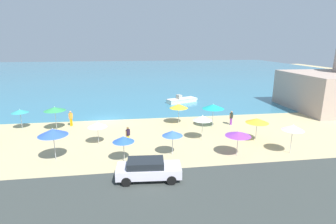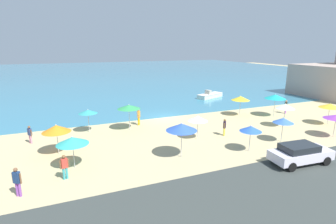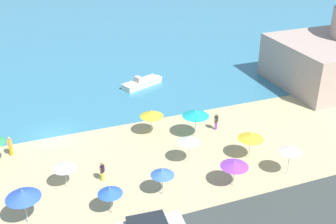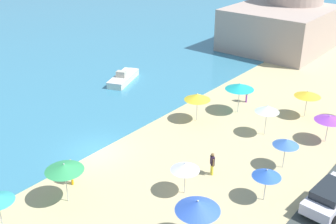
# 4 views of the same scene
# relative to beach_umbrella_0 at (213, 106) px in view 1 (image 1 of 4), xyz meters

# --- Properties ---
(ground_plane) EXTENTS (160.00, 160.00, 0.00)m
(ground_plane) POSITION_rel_beach_umbrella_0_xyz_m (-12.18, 4.50, -2.39)
(ground_plane) COLOR tan
(sea) EXTENTS (150.00, 110.00, 0.05)m
(sea) POSITION_rel_beach_umbrella_0_xyz_m (-12.18, 59.50, -2.36)
(sea) COLOR teal
(sea) RESTS_ON ground_plane
(coastal_road) EXTENTS (80.00, 8.00, 0.06)m
(coastal_road) POSITION_rel_beach_umbrella_0_xyz_m (-12.18, -13.50, -2.36)
(coastal_road) COLOR #373D3A
(coastal_road) RESTS_ON ground_plane
(beach_umbrella_0) EXTENTS (2.43, 2.43, 2.71)m
(beach_umbrella_0) POSITION_rel_beach_umbrella_0_xyz_m (0.00, 0.00, 0.00)
(beach_umbrella_0) COLOR #B2B2B7
(beach_umbrella_0) RESTS_ON ground_plane
(beach_umbrella_1) EXTENTS (2.15, 2.15, 2.44)m
(beach_umbrella_1) POSITION_rel_beach_umbrella_0_xyz_m (-3.53, 1.84, -0.26)
(beach_umbrella_1) COLOR #B2B2B7
(beach_umbrella_1) RESTS_ON ground_plane
(beach_umbrella_2) EXTENTS (2.26, 2.26, 2.61)m
(beach_umbrella_2) POSITION_rel_beach_umbrella_0_xyz_m (-17.14, 1.55, -0.05)
(beach_umbrella_2) COLOR #B2B2B7
(beach_umbrella_2) RESTS_ON ground_plane
(beach_umbrella_3) EXTENTS (1.73, 1.73, 2.21)m
(beach_umbrella_3) POSITION_rel_beach_umbrella_0_xyz_m (-5.69, -6.82, -0.46)
(beach_umbrella_3) COLOR #B2B2B7
(beach_umbrella_3) RESTS_ON ground_plane
(beach_umbrella_4) EXTENTS (2.13, 2.13, 2.18)m
(beach_umbrella_4) POSITION_rel_beach_umbrella_0_xyz_m (-0.33, -7.75, -0.46)
(beach_umbrella_4) COLOR #B2B2B7
(beach_umbrella_4) RESTS_ON ground_plane
(beach_umbrella_5) EXTENTS (1.80, 1.80, 2.30)m
(beach_umbrella_5) POSITION_rel_beach_umbrella_0_xyz_m (-20.95, 2.32, -0.34)
(beach_umbrella_5) COLOR #B2B2B7
(beach_umbrella_5) RESTS_ON ground_plane
(beach_umbrella_6) EXTENTS (1.86, 1.86, 2.51)m
(beach_umbrella_6) POSITION_rel_beach_umbrella_0_xyz_m (-2.23, -3.68, -0.19)
(beach_umbrella_6) COLOR #B2B2B7
(beach_umbrella_6) RESTS_ON ground_plane
(beach_umbrella_10) EXTENTS (1.77, 1.77, 2.19)m
(beach_umbrella_10) POSITION_rel_beach_umbrella_0_xyz_m (-12.16, -3.38, -0.50)
(beach_umbrella_10) COLOR #B2B2B7
(beach_umbrella_10) RESTS_ON ground_plane
(beach_umbrella_11) EXTENTS (2.31, 2.31, 2.71)m
(beach_umbrella_11) POSITION_rel_beach_umbrella_0_xyz_m (-15.22, -6.45, -0.02)
(beach_umbrella_11) COLOR #B2B2B7
(beach_umbrella_11) RESTS_ON ground_plane
(beach_umbrella_12) EXTENTS (1.72, 1.72, 2.16)m
(beach_umbrella_12) POSITION_rel_beach_umbrella_0_xyz_m (-9.71, -7.48, -0.52)
(beach_umbrella_12) COLOR #B2B2B7
(beach_umbrella_12) RESTS_ON ground_plane
(beach_umbrella_13) EXTENTS (1.82, 1.82, 2.62)m
(beach_umbrella_13) POSITION_rel_beach_umbrella_0_xyz_m (4.37, -7.99, -0.07)
(beach_umbrella_13) COLOR #B2B2B7
(beach_umbrella_13) RESTS_ON ground_plane
(beach_umbrella_14) EXTENTS (2.16, 2.16, 2.35)m
(beach_umbrella_14) POSITION_rel_beach_umbrella_0_xyz_m (2.79, -4.82, -0.32)
(beach_umbrella_14) COLOR #B2B2B7
(beach_umbrella_14) RESTS_ON ground_plane
(bather_0) EXTENTS (0.40, 0.46, 1.77)m
(bather_0) POSITION_rel_beach_umbrella_0_xyz_m (-15.84, 2.73, -1.39)
(bather_0) COLOR #F3A00F
(bather_0) RESTS_ON ground_plane
(bather_2) EXTENTS (0.51, 0.37, 1.66)m
(bather_2) POSITION_rel_beach_umbrella_0_xyz_m (2.39, 0.52, -1.46)
(bather_2) COLOR purple
(bather_2) RESTS_ON ground_plane
(bather_5) EXTENTS (0.41, 0.45, 1.59)m
(bather_5) POSITION_rel_beach_umbrella_0_xyz_m (-9.40, -3.55, -1.50)
(bather_5) COLOR yellow
(bather_5) RESTS_ON ground_plane
(parked_car_1) EXTENTS (4.51, 2.13, 1.45)m
(parked_car_1) POSITION_rel_beach_umbrella_0_xyz_m (-8.02, -10.78, -1.56)
(parked_car_1) COLOR silver
(parked_car_1) RESTS_ON coastal_road
(skiff_nearshore) EXTENTS (5.27, 3.27, 1.28)m
(skiff_nearshore) POSITION_rel_beach_umbrella_0_xyz_m (-1.01, 12.71, -1.97)
(skiff_nearshore) COLOR silver
(skiff_nearshore) RESTS_ON sea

